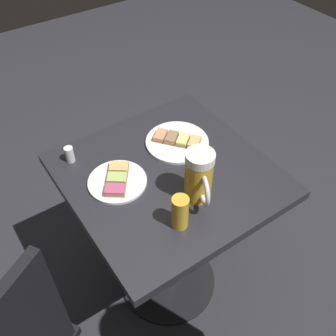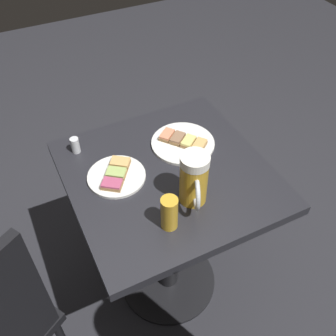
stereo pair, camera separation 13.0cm
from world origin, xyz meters
The scene contains 7 objects.
ground_plane centered at (0.00, 0.00, 0.00)m, with size 6.00×6.00×0.00m, color #28282D.
cafe_table centered at (0.00, 0.00, 0.55)m, with size 0.67×0.67×0.73m.
plate_near centered at (0.05, 0.17, 0.74)m, with size 0.20×0.20×0.03m.
plate_far centered at (0.10, -0.11, 0.74)m, with size 0.23×0.23×0.03m.
beer_mug centered at (-0.14, -0.02, 0.83)m, with size 0.14×0.09×0.18m.
beer_glass_small centered at (-0.20, 0.09, 0.79)m, with size 0.05×0.05×0.11m, color gold.
salt_shaker centered at (0.24, 0.25, 0.76)m, with size 0.03×0.03×0.06m, color silver.
Camera 2 is at (-0.82, 0.41, 1.67)m, focal length 41.20 mm.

